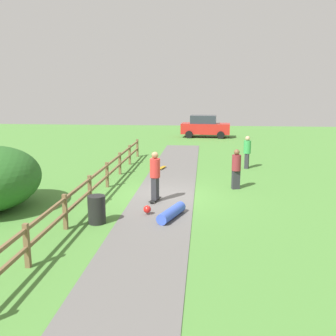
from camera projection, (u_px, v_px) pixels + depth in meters
ground_plane at (164, 197)px, 15.30m from camera, size 60.00×60.00×0.00m
asphalt_path at (164, 196)px, 15.30m from camera, size 2.40×28.00×0.02m
wooden_fence at (99, 179)px, 15.40m from camera, size 0.12×18.12×1.10m
trash_bin at (97, 209)px, 12.21m from camera, size 0.56×0.56×0.90m
skater_riding at (155, 174)px, 14.38m from camera, size 0.47×0.82×1.90m
skater_fallen at (170, 213)px, 12.71m from camera, size 1.41×1.60×0.36m
skateboard_loose at (162, 168)px, 20.48m from camera, size 0.40×0.82×0.08m
bystander_green at (247, 151)px, 20.54m from camera, size 0.47×0.47×1.74m
bystander_maroon at (236, 167)px, 16.31m from camera, size 0.47×0.47×1.71m
parked_car_red at (205, 126)px, 33.73m from camera, size 4.30×2.20×1.92m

